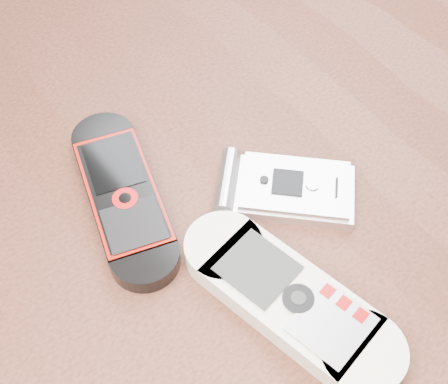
{
  "coord_description": "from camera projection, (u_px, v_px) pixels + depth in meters",
  "views": [
    {
      "loc": [
        -0.17,
        -0.22,
        1.15
      ],
      "look_at": [
        0.01,
        0.0,
        0.76
      ],
      "focal_mm": 50.0,
      "sensor_mm": 36.0,
      "label": 1
    }
  ],
  "objects": [
    {
      "name": "table",
      "position": [
        220.0,
        269.0,
        0.57
      ],
      "size": [
        1.2,
        0.8,
        0.75
      ],
      "color": "black",
      "rests_on": "ground"
    },
    {
      "name": "nokia_black_red",
      "position": [
        123.0,
        194.0,
        0.48
      ],
      "size": [
        0.1,
        0.18,
        0.02
      ],
      "primitive_type": "cube",
      "rotation": [
        0.0,
        0.0,
        -0.29
      ],
      "color": "black",
      "rests_on": "table"
    },
    {
      "name": "nokia_white",
      "position": [
        289.0,
        299.0,
        0.42
      ],
      "size": [
        0.09,
        0.18,
        0.02
      ],
      "primitive_type": "cube",
      "rotation": [
        0.0,
        0.0,
        0.19
      ],
      "color": "silver",
      "rests_on": "table"
    },
    {
      "name": "motorola_razr",
      "position": [
        291.0,
        188.0,
        0.48
      ],
      "size": [
        0.12,
        0.12,
        0.02
      ],
      "primitive_type": "cube",
      "rotation": [
        0.0,
        0.0,
        0.78
      ],
      "color": "silver",
      "rests_on": "table"
    }
  ]
}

